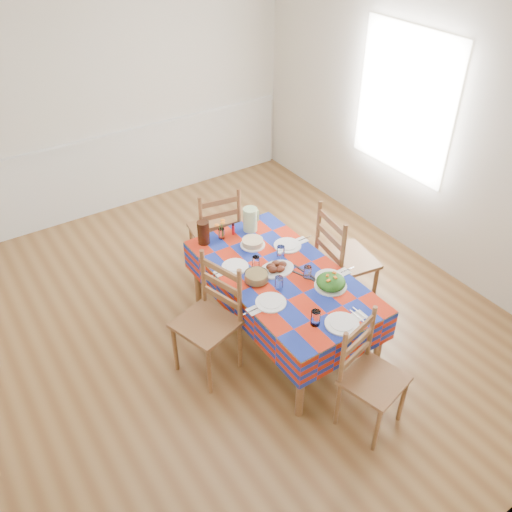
{
  "coord_description": "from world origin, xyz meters",
  "views": [
    {
      "loc": [
        -1.76,
        -3.13,
        3.39
      ],
      "look_at": [
        0.17,
        -0.22,
        0.82
      ],
      "focal_mm": 38.0,
      "sensor_mm": 36.0,
      "label": 1
    }
  ],
  "objects_px": {
    "tea_pitcher": "(203,232)",
    "chair_far": "(216,232)",
    "green_pitcher": "(250,219)",
    "meat_platter": "(276,268)",
    "dining_table": "(282,281)",
    "chair_near": "(369,377)",
    "chair_left": "(210,320)",
    "chair_right": "(343,260)"
  },
  "relations": [
    {
      "from": "meat_platter",
      "to": "chair_far",
      "type": "relative_size",
      "value": 0.31
    },
    {
      "from": "meat_platter",
      "to": "chair_near",
      "type": "xyz_separation_m",
      "value": [
        -0.0,
        -1.14,
        -0.24
      ]
    },
    {
      "from": "tea_pitcher",
      "to": "chair_left",
      "type": "xyz_separation_m",
      "value": [
        -0.36,
        -0.73,
        -0.28
      ]
    },
    {
      "from": "meat_platter",
      "to": "chair_near",
      "type": "distance_m",
      "value": 1.16
    },
    {
      "from": "meat_platter",
      "to": "green_pitcher",
      "type": "relative_size",
      "value": 1.4
    },
    {
      "from": "chair_near",
      "to": "chair_far",
      "type": "height_order",
      "value": "chair_far"
    },
    {
      "from": "chair_left",
      "to": "green_pitcher",
      "type": "bearing_deg",
      "value": 112.94
    },
    {
      "from": "green_pitcher",
      "to": "chair_right",
      "type": "height_order",
      "value": "chair_right"
    },
    {
      "from": "meat_platter",
      "to": "green_pitcher",
      "type": "bearing_deg",
      "value": 76.45
    },
    {
      "from": "dining_table",
      "to": "meat_platter",
      "type": "relative_size",
      "value": 5.54
    },
    {
      "from": "tea_pitcher",
      "to": "meat_platter",
      "type": "bearing_deg",
      "value": -65.98
    },
    {
      "from": "tea_pitcher",
      "to": "chair_far",
      "type": "height_order",
      "value": "chair_far"
    },
    {
      "from": "green_pitcher",
      "to": "chair_left",
      "type": "bearing_deg",
      "value": -140.41
    },
    {
      "from": "meat_platter",
      "to": "chair_left",
      "type": "relative_size",
      "value": 0.31
    },
    {
      "from": "green_pitcher",
      "to": "meat_platter",
      "type": "bearing_deg",
      "value": -103.55
    },
    {
      "from": "meat_platter",
      "to": "chair_near",
      "type": "height_order",
      "value": "chair_near"
    },
    {
      "from": "meat_platter",
      "to": "chair_right",
      "type": "xyz_separation_m",
      "value": [
        0.68,
        -0.06,
        -0.17
      ]
    },
    {
      "from": "green_pitcher",
      "to": "chair_left",
      "type": "height_order",
      "value": "chair_left"
    },
    {
      "from": "tea_pitcher",
      "to": "dining_table",
      "type": "bearing_deg",
      "value": -67.2
    },
    {
      "from": "chair_near",
      "to": "chair_far",
      "type": "bearing_deg",
      "value": 75.91
    },
    {
      "from": "chair_near",
      "to": "chair_right",
      "type": "height_order",
      "value": "chair_right"
    },
    {
      "from": "chair_near",
      "to": "chair_far",
      "type": "xyz_separation_m",
      "value": [
        0.0,
        2.14,
        0.03
      ]
    },
    {
      "from": "meat_platter",
      "to": "chair_far",
      "type": "xyz_separation_m",
      "value": [
        0.0,
        1.01,
        -0.2
      ]
    },
    {
      "from": "meat_platter",
      "to": "green_pitcher",
      "type": "height_order",
      "value": "green_pitcher"
    },
    {
      "from": "tea_pitcher",
      "to": "chair_far",
      "type": "distance_m",
      "value": 0.53
    },
    {
      "from": "chair_near",
      "to": "chair_right",
      "type": "xyz_separation_m",
      "value": [
        0.68,
        1.08,
        0.07
      ]
    },
    {
      "from": "chair_left",
      "to": "chair_right",
      "type": "relative_size",
      "value": 0.94
    },
    {
      "from": "dining_table",
      "to": "meat_platter",
      "type": "bearing_deg",
      "value": 98.75
    },
    {
      "from": "green_pitcher",
      "to": "chair_left",
      "type": "distance_m",
      "value": 1.1
    },
    {
      "from": "green_pitcher",
      "to": "tea_pitcher",
      "type": "bearing_deg",
      "value": 173.51
    },
    {
      "from": "dining_table",
      "to": "green_pitcher",
      "type": "bearing_deg",
      "value": 78.46
    },
    {
      "from": "green_pitcher",
      "to": "chair_near",
      "type": "relative_size",
      "value": 0.24
    },
    {
      "from": "dining_table",
      "to": "chair_near",
      "type": "relative_size",
      "value": 1.87
    },
    {
      "from": "chair_near",
      "to": "chair_left",
      "type": "distance_m",
      "value": 1.27
    },
    {
      "from": "chair_near",
      "to": "tea_pitcher",
      "type": "bearing_deg",
      "value": 85.4
    },
    {
      "from": "tea_pitcher",
      "to": "chair_far",
      "type": "xyz_separation_m",
      "value": [
        0.3,
        0.33,
        -0.29
      ]
    },
    {
      "from": "chair_near",
      "to": "chair_right",
      "type": "bearing_deg",
      "value": 43.76
    },
    {
      "from": "chair_near",
      "to": "chair_far",
      "type": "distance_m",
      "value": 2.14
    },
    {
      "from": "dining_table",
      "to": "chair_near",
      "type": "distance_m",
      "value": 1.08
    },
    {
      "from": "chair_right",
      "to": "chair_far",
      "type": "bearing_deg",
      "value": 41.78
    },
    {
      "from": "chair_near",
      "to": "chair_left",
      "type": "relative_size",
      "value": 0.92
    },
    {
      "from": "dining_table",
      "to": "chair_left",
      "type": "distance_m",
      "value": 0.68
    }
  ]
}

